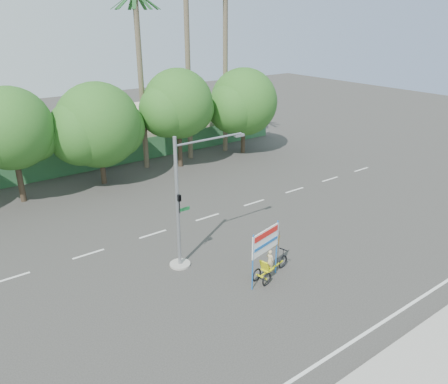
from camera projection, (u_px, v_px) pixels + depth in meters
ground at (266, 284)px, 21.53m from camera, size 120.00×120.00×0.00m
sidewalk_near at (402, 377)px, 15.92m from camera, size 50.00×2.40×0.12m
fence at (98, 158)px, 37.17m from camera, size 38.00×0.08×2.00m
building_right at (156, 125)px, 44.62m from camera, size 14.00×8.00×3.60m
tree_left at (10, 132)px, 29.15m from camera, size 6.66×5.60×8.07m
tree_center at (98, 128)px, 32.67m from camera, size 7.62×6.40×7.85m
tree_right at (178, 106)px, 36.24m from camera, size 6.90×5.80×8.36m
tree_far_right at (243, 104)px, 40.31m from camera, size 7.38×6.20×7.94m
palm_tall at (187, 38)px, 36.51m from camera, size 3.73×3.79×17.45m
palm_mid at (225, 50)px, 39.11m from camera, size 3.73×3.79×15.45m
palm_short at (140, 62)px, 34.64m from camera, size 3.73×3.79×14.45m
traffic_signal at (183, 214)px, 22.18m from camera, size 4.72×1.10×7.00m
trike_billboard at (268, 257)px, 21.52m from camera, size 3.00×1.07×3.00m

